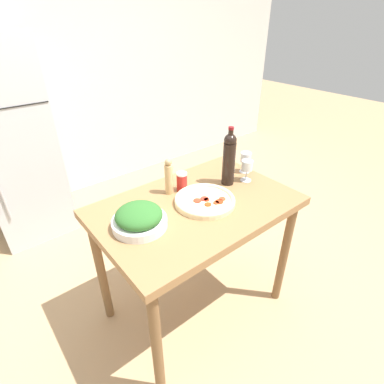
# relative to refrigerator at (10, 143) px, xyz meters

# --- Properties ---
(ground_plane) EXTENTS (14.00, 14.00, 0.00)m
(ground_plane) POSITION_rel_refrigerator_xyz_m (0.61, -1.77, -0.86)
(ground_plane) COLOR tan
(wall_back) EXTENTS (6.40, 0.06, 2.60)m
(wall_back) POSITION_rel_refrigerator_xyz_m (0.61, 0.41, 0.44)
(wall_back) COLOR silver
(wall_back) RESTS_ON ground_plane
(refrigerator) EXTENTS (0.61, 0.75, 1.72)m
(refrigerator) POSITION_rel_refrigerator_xyz_m (0.00, 0.00, 0.00)
(refrigerator) COLOR #B7BCC1
(refrigerator) RESTS_ON ground_plane
(prep_counter) EXTENTS (1.15, 0.76, 0.88)m
(prep_counter) POSITION_rel_refrigerator_xyz_m (0.61, -1.77, -0.09)
(prep_counter) COLOR olive
(prep_counter) RESTS_ON ground_plane
(wine_bottle) EXTENTS (0.08, 0.08, 0.37)m
(wine_bottle) POSITION_rel_refrigerator_xyz_m (0.92, -1.71, 0.20)
(wine_bottle) COLOR black
(wine_bottle) RESTS_ON prep_counter
(wine_glass_near) EXTENTS (0.07, 0.07, 0.14)m
(wine_glass_near) POSITION_rel_refrigerator_xyz_m (1.04, -1.76, 0.12)
(wine_glass_near) COLOR silver
(wine_glass_near) RESTS_ON prep_counter
(wine_glass_far) EXTENTS (0.07, 0.07, 0.14)m
(wine_glass_far) POSITION_rel_refrigerator_xyz_m (1.13, -1.67, 0.13)
(wine_glass_far) COLOR silver
(wine_glass_far) RESTS_ON prep_counter
(pepper_mill) EXTENTS (0.05, 0.05, 0.23)m
(pepper_mill) POSITION_rel_refrigerator_xyz_m (0.56, -1.57, 0.13)
(pepper_mill) COLOR tan
(pepper_mill) RESTS_ON prep_counter
(salad_bowl) EXTENTS (0.28, 0.28, 0.12)m
(salad_bowl) POSITION_rel_refrigerator_xyz_m (0.25, -1.75, 0.08)
(salad_bowl) COLOR white
(salad_bowl) RESTS_ON prep_counter
(homemade_pizza) EXTENTS (0.35, 0.35, 0.04)m
(homemade_pizza) POSITION_rel_refrigerator_xyz_m (0.66, -1.79, 0.04)
(homemade_pizza) COLOR beige
(homemade_pizza) RESTS_ON prep_counter
(salt_canister) EXTENTS (0.06, 0.06, 0.12)m
(salt_canister) POSITION_rel_refrigerator_xyz_m (0.64, -1.60, 0.09)
(salt_canister) COLOR #B2231E
(salt_canister) RESTS_ON prep_counter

